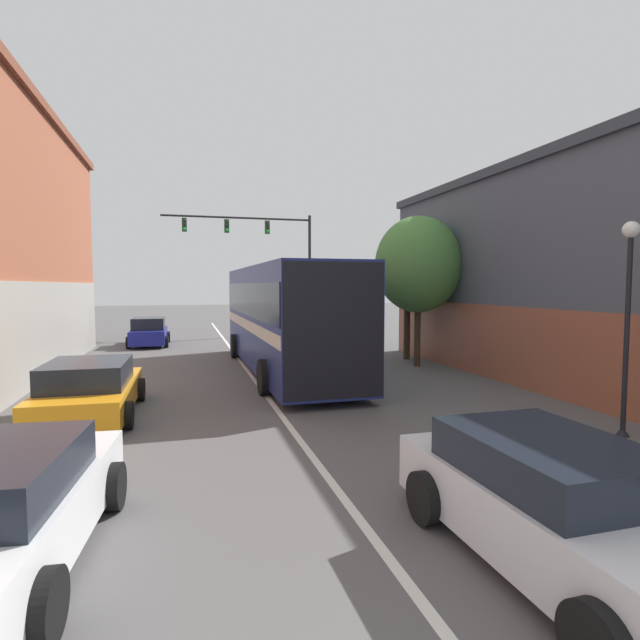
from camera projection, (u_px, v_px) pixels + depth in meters
The scene contains 9 objects.
lane_center_line at pixel (249, 372), 17.45m from camera, with size 0.14×47.04×0.01m.
bus at pixel (284, 313), 17.59m from camera, with size 3.03×11.95×3.67m.
hatchback_foreground at pixel (560, 508), 5.32m from camera, with size 2.06×4.41×1.37m.
parked_car_left_near at pixel (149, 332), 25.16m from camera, with size 1.96×3.82×1.42m.
parked_car_left_mid at pixel (89, 390), 11.48m from camera, with size 2.20×4.36×1.32m.
traffic_signal_gantry at pixel (264, 245), 30.78m from camera, with size 9.09×0.36×7.44m.
street_lamp at pixel (628, 309), 9.87m from camera, with size 0.33×0.33×4.29m.
street_tree_near at pixel (418, 265), 18.49m from camera, with size 3.24×2.92×5.59m.
street_tree_far at pixel (408, 275), 20.35m from camera, with size 2.42×2.17×4.83m.
Camera 1 is at (-2.15, 0.19, 3.04)m, focal length 28.00 mm.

